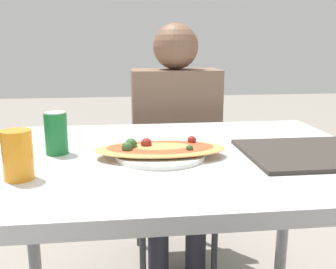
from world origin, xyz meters
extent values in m
cube|color=silver|center=(0.00, 0.00, 0.75)|extent=(1.17, 0.88, 0.04)
cylinder|color=#99999E|center=(-0.53, 0.38, 0.37)|extent=(0.05, 0.05, 0.73)
cylinder|color=#99999E|center=(0.53, 0.38, 0.37)|extent=(0.05, 0.05, 0.73)
cube|color=black|center=(0.09, 0.70, 0.44)|extent=(0.40, 0.40, 0.04)
cube|color=black|center=(0.09, 0.88, 0.66)|extent=(0.38, 0.03, 0.41)
cylinder|color=#38383D|center=(0.26, 0.53, 0.21)|extent=(0.03, 0.03, 0.42)
cylinder|color=#38383D|center=(-0.08, 0.53, 0.21)|extent=(0.03, 0.03, 0.42)
cylinder|color=#38383D|center=(0.26, 0.87, 0.21)|extent=(0.03, 0.03, 0.42)
cylinder|color=#38383D|center=(-0.08, 0.87, 0.21)|extent=(0.03, 0.03, 0.42)
cylinder|color=#2D2D38|center=(0.18, 0.58, 0.23)|extent=(0.10, 0.10, 0.46)
cylinder|color=#2D2D38|center=(0.00, 0.58, 0.23)|extent=(0.10, 0.10, 0.46)
cube|color=brown|center=(0.09, 0.67, 0.72)|extent=(0.40, 0.21, 0.52)
sphere|color=brown|center=(0.09, 0.67, 1.08)|extent=(0.20, 0.20, 0.20)
cylinder|color=white|center=(-0.05, -0.04, 0.78)|extent=(0.26, 0.26, 0.01)
ellipsoid|color=tan|center=(-0.05, -0.04, 0.80)|extent=(0.38, 0.20, 0.02)
ellipsoid|color=#C14C28|center=(-0.05, -0.04, 0.80)|extent=(0.31, 0.16, 0.01)
sphere|color=#335928|center=(-0.15, -0.06, 0.81)|extent=(0.03, 0.03, 0.03)
sphere|color=maroon|center=(0.05, 0.00, 0.81)|extent=(0.03, 0.03, 0.03)
sphere|color=maroon|center=(-0.09, -0.03, 0.81)|extent=(0.03, 0.03, 0.03)
sphere|color=#335928|center=(-0.13, -0.04, 0.81)|extent=(0.03, 0.03, 0.03)
sphere|color=#335928|center=(0.03, -0.08, 0.81)|extent=(0.02, 0.02, 0.02)
cylinder|color=#197233|center=(-0.35, 0.04, 0.84)|extent=(0.07, 0.07, 0.12)
cylinder|color=silver|center=(-0.35, 0.04, 0.90)|extent=(0.06, 0.06, 0.00)
cylinder|color=orange|center=(-0.41, -0.18, 0.83)|extent=(0.07, 0.07, 0.12)
cube|color=#332D28|center=(0.42, -0.07, 0.78)|extent=(0.45, 0.33, 0.01)
camera|label=1|loc=(-0.16, -1.12, 1.10)|focal=42.00mm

